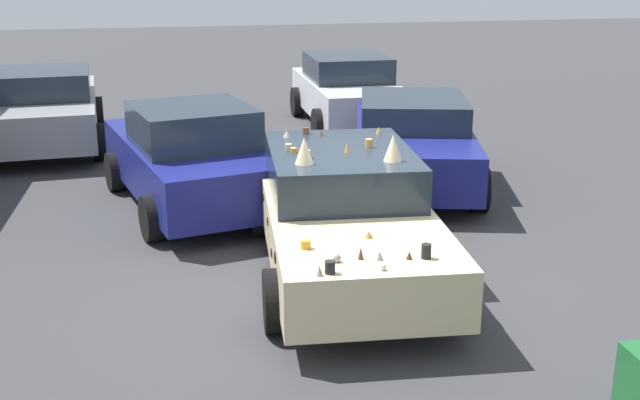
% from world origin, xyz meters
% --- Properties ---
extents(ground_plane, '(60.00, 60.00, 0.00)m').
position_xyz_m(ground_plane, '(0.00, 0.00, 0.00)').
color(ground_plane, '#38383A').
extents(art_car_decorated, '(4.54, 2.29, 1.67)m').
position_xyz_m(art_car_decorated, '(0.10, -0.01, 0.70)').
color(art_car_decorated, beige).
rests_on(art_car_decorated, ground).
extents(parked_sedan_behind_left, '(4.41, 2.25, 1.46)m').
position_xyz_m(parked_sedan_behind_left, '(7.06, 4.10, 0.73)').
color(parked_sedan_behind_left, gray).
rests_on(parked_sedan_behind_left, ground).
extents(parked_sedan_near_right, '(3.95, 1.99, 1.46)m').
position_xyz_m(parked_sedan_near_right, '(7.71, -1.85, 0.73)').
color(parked_sedan_near_right, silver).
rests_on(parked_sedan_near_right, ground).
extents(parked_sedan_far_left, '(4.23, 2.69, 1.38)m').
position_xyz_m(parked_sedan_far_left, '(3.23, -1.83, 0.71)').
color(parked_sedan_far_left, navy).
rests_on(parked_sedan_far_left, ground).
extents(parked_sedan_row_back_center, '(4.19, 2.59, 1.51)m').
position_xyz_m(parked_sedan_row_back_center, '(2.83, 1.63, 0.73)').
color(parked_sedan_row_back_center, navy).
rests_on(parked_sedan_row_back_center, ground).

